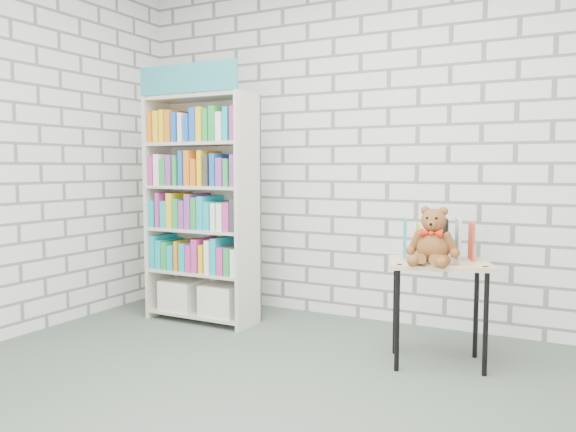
% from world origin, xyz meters
% --- Properties ---
extents(ground, '(4.50, 4.50, 0.00)m').
position_xyz_m(ground, '(0.00, 0.00, 0.00)').
color(ground, '#485548').
rests_on(ground, ground).
extents(room_shell, '(4.52, 4.02, 2.81)m').
position_xyz_m(room_shell, '(0.00, 0.00, 1.78)').
color(room_shell, silver).
rests_on(room_shell, ground).
extents(bookshelf, '(0.89, 0.35, 2.01)m').
position_xyz_m(bookshelf, '(-1.31, 1.36, 0.91)').
color(bookshelf, beige).
rests_on(bookshelf, ground).
extents(display_table, '(0.71, 0.59, 0.65)m').
position_xyz_m(display_table, '(0.59, 1.20, 0.56)').
color(display_table, tan).
rests_on(display_table, ground).
extents(table_books, '(0.46, 0.31, 0.25)m').
position_xyz_m(table_books, '(0.56, 1.29, 0.78)').
color(table_books, teal).
rests_on(table_books, display_table).
extents(teddy_bear, '(0.32, 0.29, 0.35)m').
position_xyz_m(teddy_bear, '(0.57, 1.09, 0.79)').
color(teddy_bear, brown).
rests_on(teddy_bear, display_table).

